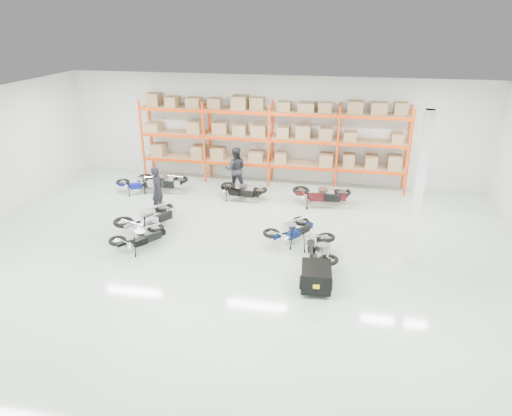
% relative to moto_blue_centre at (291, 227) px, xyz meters
% --- Properties ---
extents(room, '(18.00, 18.00, 18.00)m').
position_rel_moto_blue_centre_xyz_m(room, '(-1.58, -1.09, 1.75)').
color(room, '#B5CAB7').
rests_on(room, ground).
extents(pallet_rack, '(11.28, 0.98, 3.62)m').
position_rel_moto_blue_centre_xyz_m(pallet_rack, '(-1.58, 5.36, 1.75)').
color(pallet_rack, '#F5430C').
rests_on(pallet_rack, ground).
extents(structural_column, '(0.25, 0.25, 4.50)m').
position_rel_moto_blue_centre_xyz_m(structural_column, '(3.62, -0.59, 1.75)').
color(structural_column, white).
rests_on(structural_column, ground).
extents(moto_blue_centre, '(1.64, 1.81, 1.06)m').
position_rel_moto_blue_centre_xyz_m(moto_blue_centre, '(0.00, 0.00, 0.00)').
color(moto_blue_centre, '#071549').
rests_on(moto_blue_centre, ground).
extents(moto_silver_left, '(1.86, 2.20, 1.28)m').
position_rel_moto_blue_centre_xyz_m(moto_silver_left, '(-4.82, -0.14, 0.10)').
color(moto_silver_left, '#A8AAAF').
rests_on(moto_silver_left, ground).
extents(moto_black_far_left, '(1.59, 1.78, 1.05)m').
position_rel_moto_blue_centre_xyz_m(moto_black_far_left, '(-4.57, -1.40, -0.01)').
color(moto_black_far_left, black).
rests_on(moto_black_far_left, ground).
extents(moto_touring_right, '(1.01, 1.76, 1.09)m').
position_rel_moto_blue_centre_xyz_m(moto_touring_right, '(1.00, -1.15, 0.01)').
color(moto_touring_right, black).
rests_on(moto_touring_right, ground).
extents(trailer, '(0.87, 1.66, 0.69)m').
position_rel_moto_blue_centre_xyz_m(trailer, '(1.00, -2.74, -0.10)').
color(trailer, black).
rests_on(trailer, ground).
extents(moto_back_a, '(1.85, 1.44, 1.07)m').
position_rel_moto_blue_centre_xyz_m(moto_back_a, '(-6.65, 3.20, 0.00)').
color(moto_back_a, navy).
rests_on(moto_back_a, ground).
extents(moto_back_b, '(1.88, 0.96, 1.20)m').
position_rel_moto_blue_centre_xyz_m(moto_back_b, '(-5.85, 3.45, 0.07)').
color(moto_back_b, '#A0A4A9').
rests_on(moto_back_b, ground).
extents(moto_back_c, '(1.80, 1.11, 1.09)m').
position_rel_moto_blue_centre_xyz_m(moto_back_c, '(-2.36, 3.19, 0.01)').
color(moto_back_c, black).
rests_on(moto_back_c, ground).
extents(moto_back_d, '(1.98, 1.08, 1.24)m').
position_rel_moto_blue_centre_xyz_m(moto_back_d, '(0.77, 3.21, 0.08)').
color(moto_back_d, '#400C12').
rests_on(moto_back_d, ground).
extents(person_left, '(0.48, 0.67, 1.73)m').
position_rel_moto_blue_centre_xyz_m(person_left, '(-5.13, 1.47, 0.36)').
color(person_left, black).
rests_on(person_left, ground).
extents(person_back, '(1.02, 0.87, 1.85)m').
position_rel_moto_blue_centre_xyz_m(person_back, '(-2.83, 4.16, 0.42)').
color(person_back, black).
rests_on(person_back, ground).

